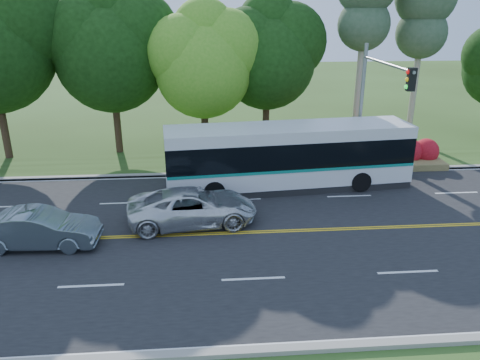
{
  "coord_description": "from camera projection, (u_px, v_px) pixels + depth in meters",
  "views": [
    {
      "loc": [
        -2.05,
        -17.31,
        8.91
      ],
      "look_at": [
        -0.53,
        2.0,
        1.6
      ],
      "focal_mm": 35.0,
      "sensor_mm": 36.0,
      "label": 1
    }
  ],
  "objects": [
    {
      "name": "ground",
      "position": [
        256.0,
        232.0,
        19.44
      ],
      "size": [
        120.0,
        120.0,
        0.0
      ],
      "primitive_type": "plane",
      "color": "#2F4818",
      "rests_on": "ground"
    },
    {
      "name": "road",
      "position": [
        256.0,
        232.0,
        19.44
      ],
      "size": [
        60.0,
        14.0,
        0.02
      ],
      "primitive_type": "cube",
      "color": "black",
      "rests_on": "ground"
    },
    {
      "name": "curb_north",
      "position": [
        242.0,
        173.0,
        26.08
      ],
      "size": [
        60.0,
        0.3,
        0.15
      ],
      "primitive_type": "cube",
      "color": "gray",
      "rests_on": "ground"
    },
    {
      "name": "curb_south",
      "position": [
        286.0,
        350.0,
        12.75
      ],
      "size": [
        60.0,
        0.3,
        0.15
      ],
      "primitive_type": "cube",
      "color": "gray",
      "rests_on": "ground"
    },
    {
      "name": "grass_verge",
      "position": [
        240.0,
        163.0,
        27.82
      ],
      "size": [
        60.0,
        4.0,
        0.1
      ],
      "primitive_type": "cube",
      "color": "#2F4818",
      "rests_on": "ground"
    },
    {
      "name": "lane_markings",
      "position": [
        254.0,
        232.0,
        19.43
      ],
      "size": [
        57.6,
        13.82,
        0.0
      ],
      "color": "gold",
      "rests_on": "road"
    },
    {
      "name": "tree_row",
      "position": [
        150.0,
        43.0,
        28.0
      ],
      "size": [
        44.7,
        9.1,
        13.84
      ],
      "color": "#331D16",
      "rests_on": "ground"
    },
    {
      "name": "bougainvillea_hedge",
      "position": [
        363.0,
        153.0,
        27.32
      ],
      "size": [
        9.5,
        2.25,
        1.5
      ],
      "color": "maroon",
      "rests_on": "ground"
    },
    {
      "name": "traffic_signal",
      "position": [
        375.0,
        95.0,
        23.31
      ],
      "size": [
        0.42,
        6.1,
        7.0
      ],
      "color": "gray",
      "rests_on": "ground"
    },
    {
      "name": "transit_bus",
      "position": [
        288.0,
        157.0,
        23.67
      ],
      "size": [
        12.55,
        3.82,
        3.23
      ],
      "rotation": [
        0.0,
        0.0,
        0.09
      ],
      "color": "silver",
      "rests_on": "road"
    },
    {
      "name": "sedan",
      "position": [
        39.0,
        229.0,
        18.06
      ],
      "size": [
        4.57,
        1.74,
        1.49
      ],
      "primitive_type": "imported",
      "rotation": [
        0.0,
        0.0,
        1.53
      ],
      "color": "slate",
      "rests_on": "road"
    },
    {
      "name": "suv",
      "position": [
        193.0,
        207.0,
        19.97
      ],
      "size": [
        5.72,
        3.09,
        1.52
      ],
      "primitive_type": "imported",
      "rotation": [
        0.0,
        0.0,
        1.68
      ],
      "color": "silver",
      "rests_on": "road"
    }
  ]
}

